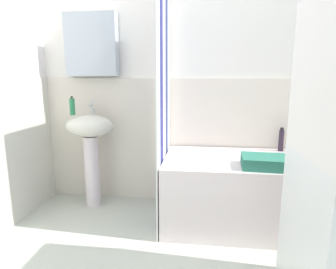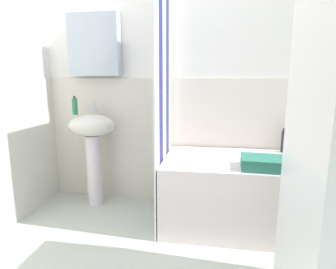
{
  "view_description": "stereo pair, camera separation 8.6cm",
  "coord_description": "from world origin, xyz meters",
  "views": [
    {
      "loc": [
        -0.02,
        -1.39,
        1.18
      ],
      "look_at": [
        -0.29,
        0.81,
        0.75
      ],
      "focal_mm": 29.87,
      "sensor_mm": 36.0,
      "label": 1
    },
    {
      "loc": [
        0.07,
        -1.38,
        1.18
      ],
      "look_at": [
        -0.29,
        0.81,
        0.75
      ],
      "focal_mm": 29.87,
      "sensor_mm": 36.0,
      "label": 2
    }
  ],
  "objects": [
    {
      "name": "faucet",
      "position": [
        -1.04,
        1.11,
        0.93
      ],
      "size": [
        0.03,
        0.12,
        0.12
      ],
      "color": "silver",
      "rests_on": "sink"
    },
    {
      "name": "towel_folded",
      "position": [
        0.46,
        0.62,
        0.6
      ],
      "size": [
        0.37,
        0.28,
        0.08
      ],
      "primitive_type": "cube",
      "rotation": [
        0.0,
        0.0,
        -0.07
      ],
      "color": "#2A6F5A",
      "rests_on": "bathtub"
    },
    {
      "name": "lotion_bottle",
      "position": [
        0.82,
        1.13,
        0.65
      ],
      "size": [
        0.05,
        0.05,
        0.2
      ],
      "color": "white",
      "rests_on": "bathtub"
    },
    {
      "name": "bathtub",
      "position": [
        0.4,
        0.84,
        0.28
      ],
      "size": [
        1.41,
        0.75,
        0.56
      ],
      "primitive_type": "cube",
      "color": "silver",
      "rests_on": "ground_plane"
    },
    {
      "name": "shower_curtain",
      "position": [
        -0.33,
        0.84,
        1.0
      ],
      "size": [
        0.01,
        0.75,
        2.0
      ],
      "color": "white",
      "rests_on": "ground_plane"
    },
    {
      "name": "conditioner_bottle",
      "position": [
        0.9,
        1.14,
        0.67
      ],
      "size": [
        0.04,
        0.04,
        0.24
      ],
      "color": "#2C4D97",
      "rests_on": "bathtub"
    },
    {
      "name": "sink",
      "position": [
        -1.04,
        1.03,
        0.64
      ],
      "size": [
        0.44,
        0.34,
        0.87
      ],
      "color": "silver",
      "rests_on": "ground_plane"
    },
    {
      "name": "shampoo_bottle",
      "position": [
        0.69,
        1.14,
        0.66
      ],
      "size": [
        0.04,
        0.04,
        0.21
      ],
      "color": "#2E2232",
      "rests_on": "bathtub"
    },
    {
      "name": "body_wash_bottle",
      "position": [
        1.0,
        1.15,
        0.63
      ],
      "size": [
        0.05,
        0.05,
        0.16
      ],
      "color": "#C84669",
      "rests_on": "bathtub"
    },
    {
      "name": "soap_dispenser",
      "position": [
        -1.18,
        1.0,
        0.95
      ],
      "size": [
        0.05,
        0.05,
        0.17
      ],
      "color": "#2C8151",
      "rests_on": "sink"
    },
    {
      "name": "wall_back_tiled",
      "position": [
        -0.06,
        1.26,
        1.14
      ],
      "size": [
        3.6,
        0.18,
        2.4
      ],
      "color": "white",
      "rests_on": "ground_plane"
    }
  ]
}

